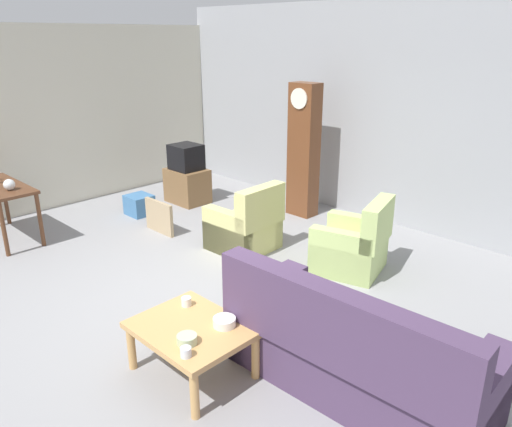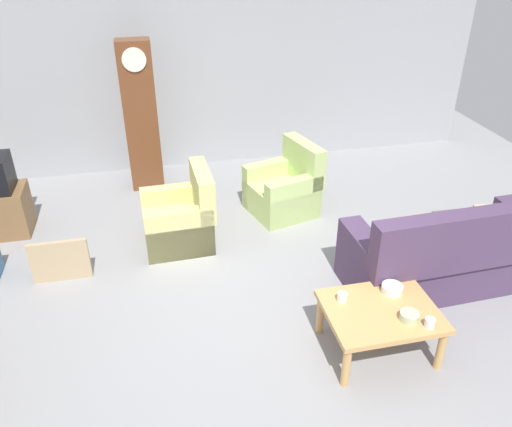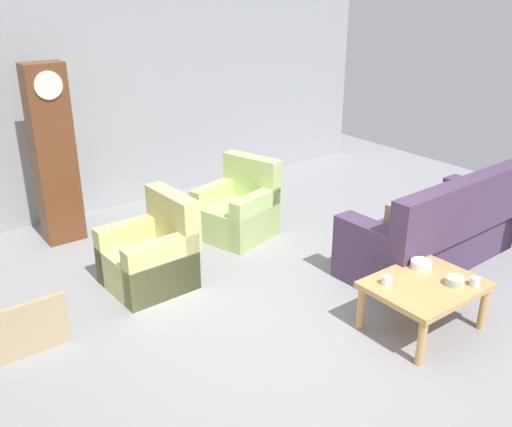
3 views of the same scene
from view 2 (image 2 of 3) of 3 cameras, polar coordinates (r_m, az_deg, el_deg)
ground_plane at (r=5.20m, az=0.50°, el=-9.94°), size 10.40×10.40×0.00m
garage_door_wall at (r=7.73m, az=-5.78°, el=16.90°), size 8.40×0.16×3.20m
couch_floral at (r=5.60m, az=20.88°, el=-4.41°), size 2.13×0.95×1.04m
armchair_olive_near at (r=6.00m, az=-8.39°, el=-0.71°), size 0.82×0.79×0.92m
armchair_olive_far at (r=6.60m, az=3.23°, el=2.63°), size 0.96×0.94×0.92m
coffee_table_wood at (r=4.60m, az=13.79°, el=-10.99°), size 0.96×0.76×0.46m
grandfather_clock at (r=7.15m, az=-12.78°, el=10.47°), size 0.44×0.30×2.05m
framed_picture_leaning at (r=5.75m, az=-21.12°, el=-4.99°), size 0.60×0.05×0.47m
cup_white_porcelain at (r=4.55m, az=9.65°, el=-9.23°), size 0.09×0.09×0.08m
cup_blue_rimmed at (r=4.47m, az=18.92°, el=-11.52°), size 0.09×0.09×0.08m
bowl_white_stacked at (r=4.74m, az=15.02°, el=-8.14°), size 0.19×0.19×0.07m
bowl_shallow_green at (r=4.49m, az=16.82°, el=-10.99°), size 0.16×0.16×0.07m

